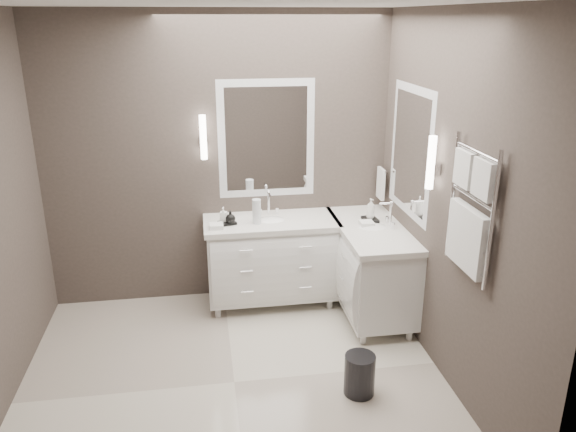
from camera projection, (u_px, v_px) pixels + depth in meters
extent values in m
cube|color=beige|center=(234.00, 383.00, 4.27)|extent=(3.20, 3.00, 0.01)
cube|color=white|center=(220.00, 2.00, 3.36)|extent=(3.20, 3.00, 0.01)
cube|color=#443B36|center=(219.00, 162.00, 5.21)|extent=(3.20, 0.01, 2.70)
cube|color=#443B36|center=(248.00, 330.00, 2.41)|extent=(3.20, 0.01, 2.70)
cube|color=#443B36|center=(451.00, 203.00, 4.05)|extent=(0.01, 3.00, 2.70)
cube|color=white|center=(271.00, 259.00, 5.32)|extent=(1.20, 0.55, 0.70)
cube|color=white|center=(271.00, 222.00, 5.19)|extent=(1.24, 0.59, 0.05)
ellipsoid|color=white|center=(271.00, 224.00, 5.20)|extent=(0.36, 0.28, 0.12)
cylinder|color=white|center=(269.00, 203.00, 5.30)|extent=(0.02, 0.02, 0.22)
cube|color=white|center=(370.00, 267.00, 5.15)|extent=(0.55, 1.20, 0.70)
cube|color=white|center=(372.00, 229.00, 5.02)|extent=(0.59, 1.24, 0.05)
ellipsoid|color=white|center=(372.00, 231.00, 5.03)|extent=(0.36, 0.28, 0.12)
cylinder|color=white|center=(391.00, 214.00, 5.00)|extent=(0.02, 0.02, 0.22)
cube|color=white|center=(267.00, 139.00, 5.20)|extent=(0.90, 0.02, 1.10)
cube|color=white|center=(267.00, 139.00, 5.20)|extent=(0.77, 0.02, 0.96)
cube|color=white|center=(410.00, 151.00, 4.72)|extent=(0.02, 0.90, 1.10)
cube|color=white|center=(410.00, 151.00, 4.72)|extent=(0.02, 0.90, 0.96)
cube|color=white|center=(204.00, 143.00, 5.05)|extent=(0.05, 0.05, 0.10)
cylinder|color=white|center=(203.00, 137.00, 5.03)|extent=(0.06, 0.06, 0.40)
cube|color=white|center=(430.00, 169.00, 4.18)|extent=(0.05, 0.05, 0.10)
cylinder|color=white|center=(431.00, 163.00, 4.16)|extent=(0.06, 0.06, 0.40)
cylinder|color=white|center=(383.00, 169.00, 5.34)|extent=(0.02, 0.22, 0.02)
cube|color=white|center=(381.00, 184.00, 5.39)|extent=(0.03, 0.17, 0.30)
cylinder|color=white|center=(492.00, 223.00, 3.38)|extent=(0.03, 0.03, 0.90)
cylinder|color=white|center=(453.00, 196.00, 3.89)|extent=(0.03, 0.03, 0.90)
cube|color=white|center=(484.00, 179.00, 3.44)|extent=(0.06, 0.22, 0.24)
cube|color=white|center=(465.00, 169.00, 3.68)|extent=(0.06, 0.22, 0.24)
cube|color=white|center=(467.00, 238.00, 3.71)|extent=(0.06, 0.46, 0.42)
cylinder|color=black|center=(360.00, 375.00, 4.09)|extent=(0.23, 0.23, 0.31)
cube|color=black|center=(227.00, 223.00, 5.07)|extent=(0.18, 0.15, 0.02)
cube|color=black|center=(370.00, 219.00, 5.16)|extent=(0.13, 0.17, 0.02)
cylinder|color=silver|center=(257.00, 211.00, 5.06)|extent=(0.10, 0.10, 0.23)
imported|color=white|center=(223.00, 214.00, 5.06)|extent=(0.07, 0.07, 0.13)
imported|color=black|center=(230.00, 217.00, 5.03)|extent=(0.09, 0.09, 0.11)
imported|color=white|center=(371.00, 209.00, 5.12)|extent=(0.09, 0.09, 0.19)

